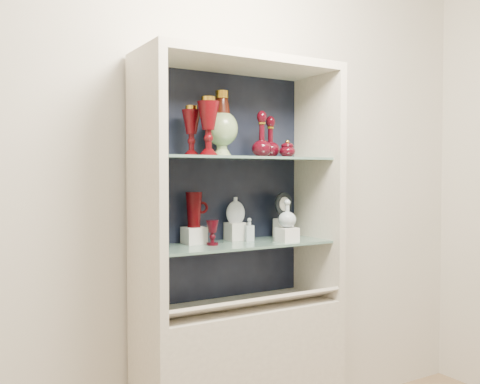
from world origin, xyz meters
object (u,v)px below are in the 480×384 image
ruby_goblet_tall (156,231)px  pedestal_lamp_left (191,131)px  enamel_urn (222,124)px  clear_round_decanter (287,214)px  ruby_decanter_b (270,136)px  pedestal_lamp_right (208,126)px  clear_square_bottle (249,229)px  cobalt_goblet (157,229)px  ruby_decanter_a (262,131)px  lidded_bowl (287,148)px  ruby_goblet_small (212,233)px  ruby_pitcher (194,210)px  flat_flask (235,209)px  cameo_medallion (283,205)px

ruby_goblet_tall → pedestal_lamp_left: bearing=20.0°
enamel_urn → clear_round_decanter: bearing=-25.7°
pedestal_lamp_left → ruby_decanter_b: 0.45m
pedestal_lamp_right → clear_square_bottle: pedestal_lamp_right is taller
cobalt_goblet → clear_square_bottle: bearing=-0.5°
ruby_decanter_a → clear_round_decanter: ruby_decanter_a is taller
clear_round_decanter → lidded_bowl: bearing=54.4°
pedestal_lamp_left → lidded_bowl: size_ratio=2.61×
pedestal_lamp_left → ruby_goblet_small: (0.08, -0.05, -0.48)m
pedestal_lamp_right → pedestal_lamp_left: bearing=113.4°
pedestal_lamp_left → ruby_goblet_small: 0.49m
ruby_decanter_a → lidded_bowl: ruby_decanter_a is taller
lidded_bowl → clear_round_decanter: bearing=-125.6°
clear_square_bottle → clear_round_decanter: size_ratio=0.87×
cobalt_goblet → ruby_pitcher: 0.23m
lidded_bowl → ruby_goblet_small: bearing=174.5°
flat_flask → ruby_pitcher: bearing=-154.0°
clear_round_decanter → clear_square_bottle: bearing=140.1°
pedestal_lamp_left → ruby_decanter_b: size_ratio=1.05×
cobalt_goblet → ruby_goblet_tall: cobalt_goblet is taller
lidded_bowl → ruby_goblet_small: lidded_bowl is taller
ruby_pitcher → clear_square_bottle: 0.31m
cobalt_goblet → ruby_goblet_tall: size_ratio=1.01×
cobalt_goblet → clear_round_decanter: 0.65m
ruby_decanter_a → clear_round_decanter: bearing=-37.4°
ruby_goblet_tall → clear_square_bottle: (0.53, 0.07, -0.03)m
cameo_medallion → enamel_urn: bearing=170.0°
ruby_goblet_small → clear_square_bottle: size_ratio=1.01×
ruby_decanter_a → clear_round_decanter: size_ratio=1.93×
pedestal_lamp_left → lidded_bowl: 0.50m
enamel_urn → clear_square_bottle: bearing=-7.3°
ruby_goblet_tall → clear_round_decanter: size_ratio=1.29×
cameo_medallion → cobalt_goblet: bearing=170.1°
lidded_bowl → ruby_goblet_small: size_ratio=0.77×
clear_square_bottle → lidded_bowl: bearing=-24.7°
pedestal_lamp_right → ruby_decanter_b: 0.42m
ruby_goblet_small → flat_flask: 0.24m
ruby_decanter_a → ruby_pitcher: ruby_decanter_a is taller
enamel_urn → lidded_bowl: bearing=-17.2°
pedestal_lamp_left → cobalt_goblet: 0.49m
lidded_bowl → ruby_goblet_tall: bearing=178.8°
lidded_bowl → clear_square_bottle: lidded_bowl is taller
clear_round_decanter → cameo_medallion: cameo_medallion is taller
pedestal_lamp_left → cobalt_goblet: (-0.18, -0.01, -0.45)m
ruby_goblet_tall → clear_round_decanter: bearing=-4.7°
cobalt_goblet → ruby_goblet_tall: 0.08m
cobalt_goblet → flat_flask: 0.46m
cameo_medallion → flat_flask: bearing=161.2°
ruby_goblet_small → enamel_urn: bearing=35.0°
cameo_medallion → ruby_pitcher: bearing=166.0°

